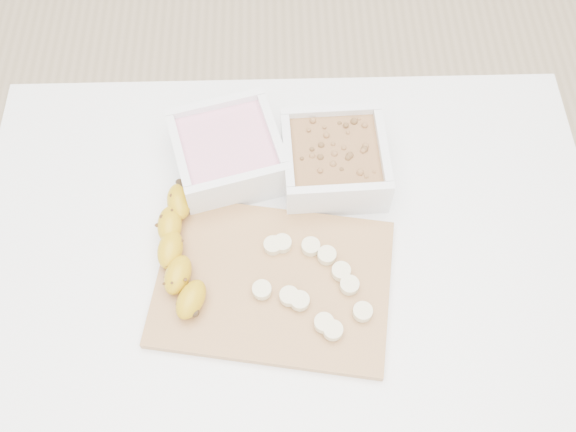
{
  "coord_description": "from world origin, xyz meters",
  "views": [
    {
      "loc": [
        -0.01,
        -0.44,
        1.66
      ],
      "look_at": [
        0.0,
        0.03,
        0.81
      ],
      "focal_mm": 40.0,
      "sensor_mm": 36.0,
      "label": 1
    }
  ],
  "objects_px": {
    "table": "(288,275)",
    "banana": "(180,253)",
    "bowl_yogurt": "(228,152)",
    "cutting_board": "(273,283)",
    "bowl_granola": "(334,160)"
  },
  "relations": [
    {
      "from": "banana",
      "to": "cutting_board",
      "type": "bearing_deg",
      "value": -14.47
    },
    {
      "from": "bowl_yogurt",
      "to": "banana",
      "type": "relative_size",
      "value": 0.94
    },
    {
      "from": "cutting_board",
      "to": "banana",
      "type": "relative_size",
      "value": 1.6
    },
    {
      "from": "bowl_granola",
      "to": "banana",
      "type": "distance_m",
      "value": 0.29
    },
    {
      "from": "cutting_board",
      "to": "table",
      "type": "bearing_deg",
      "value": 66.36
    },
    {
      "from": "table",
      "to": "bowl_yogurt",
      "type": "xyz_separation_m",
      "value": [
        -0.1,
        0.16,
        0.14
      ]
    },
    {
      "from": "bowl_yogurt",
      "to": "banana",
      "type": "height_order",
      "value": "bowl_yogurt"
    },
    {
      "from": "bowl_granola",
      "to": "banana",
      "type": "xyz_separation_m",
      "value": [
        -0.24,
        -0.16,
        -0.01
      ]
    },
    {
      "from": "bowl_yogurt",
      "to": "table",
      "type": "bearing_deg",
      "value": -59.67
    },
    {
      "from": "bowl_granola",
      "to": "banana",
      "type": "height_order",
      "value": "bowl_granola"
    },
    {
      "from": "table",
      "to": "banana",
      "type": "xyz_separation_m",
      "value": [
        -0.16,
        -0.01,
        0.13
      ]
    },
    {
      "from": "bowl_yogurt",
      "to": "cutting_board",
      "type": "relative_size",
      "value": 0.59
    },
    {
      "from": "table",
      "to": "banana",
      "type": "height_order",
      "value": "banana"
    },
    {
      "from": "table",
      "to": "cutting_board",
      "type": "distance_m",
      "value": 0.12
    },
    {
      "from": "bowl_yogurt",
      "to": "banana",
      "type": "bearing_deg",
      "value": -111.24
    }
  ]
}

